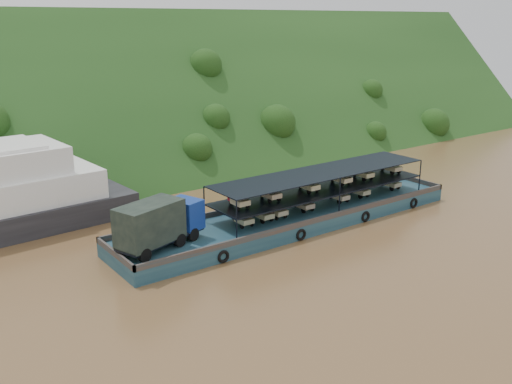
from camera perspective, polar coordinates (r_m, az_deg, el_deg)
ground at (r=52.12m, az=3.74°, el=-3.76°), size 160.00×160.00×0.00m
hillside at (r=81.81m, az=-12.69°, el=3.50°), size 140.00×39.60×39.60m
cargo_barge at (r=51.81m, az=2.23°, el=-2.38°), size 35.11×7.18×5.04m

